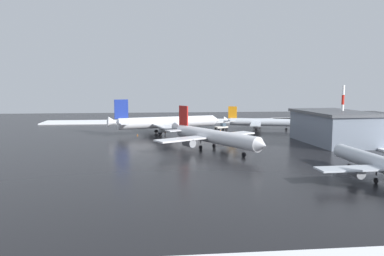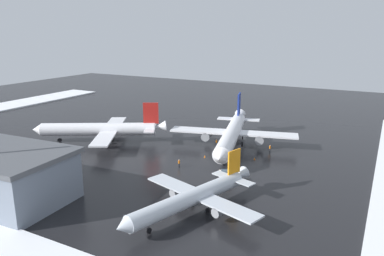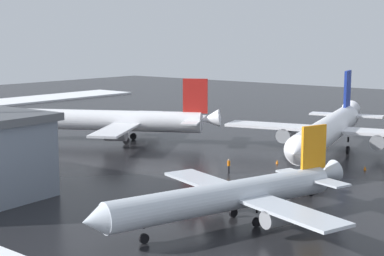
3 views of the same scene
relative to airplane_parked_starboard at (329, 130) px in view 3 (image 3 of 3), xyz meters
The scene contains 10 objects.
ground_plane 29.74m from the airplane_parked_starboard, 162.73° to the right, with size 240.00×240.00×0.00m, color black.
airplane_parked_starboard is the anchor object (origin of this frame).
airplane_far_rear 33.34m from the airplane_parked_starboard, 161.33° to the right, with size 31.39×26.83×10.24m.
airplane_distant_tail 34.91m from the airplane_parked_starboard, 77.87° to the right, with size 22.54×26.76×8.13m.
pushback_tug 21.21m from the airplane_parked_starboard, 71.20° to the right, with size 3.98×5.10×2.50m.
ground_crew_mid_apron 4.94m from the airplane_parked_starboard, behind, with size 0.36×0.36×1.71m.
ground_crew_beside_wing 18.28m from the airplane_parked_starboard, 105.30° to the right, with size 0.36×0.36×1.71m.
traffic_cone_near_nose 10.22m from the airplane_parked_starboard, 106.77° to the right, with size 0.36×0.36×0.55m, color orange.
traffic_cone_mid_line 10.09m from the airplane_parked_starboard, 35.14° to the right, with size 0.36×0.36×0.55m, color orange.
traffic_cone_wingtip_side 10.28m from the airplane_parked_starboard, 116.35° to the left, with size 0.36×0.36×0.55m, color orange.
Camera 3 is at (64.63, -66.56, 16.45)m, focal length 55.00 mm.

